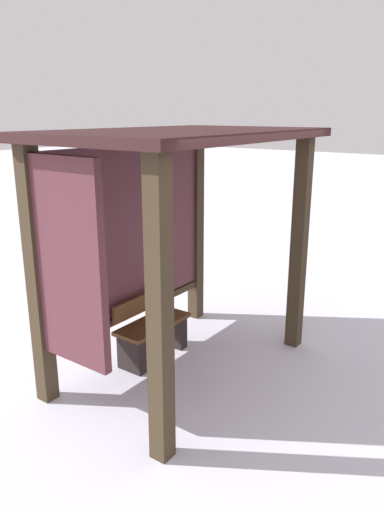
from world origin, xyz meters
name	(u,v)px	position (x,y,z in m)	size (l,w,h in m)	color
ground_plane	(183,368)	(0.00, 0.00, 0.00)	(60.00, 60.00, 0.00)	silver
bus_shelter	(155,204)	(-0.12, 0.24, 1.79)	(2.86, 1.83, 2.51)	#3B2E1E
bench_left_inside	(152,331)	(0.00, 0.44, 0.31)	(0.92, 0.38, 0.71)	#58341B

